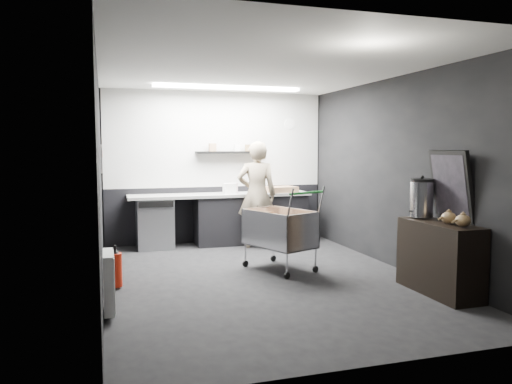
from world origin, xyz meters
name	(u,v)px	position (x,y,z in m)	size (l,w,h in m)	color
floor	(263,278)	(0.00, 0.00, 0.00)	(5.50, 5.50, 0.00)	black
ceiling	(263,69)	(0.00, 0.00, 2.70)	(5.50, 5.50, 0.00)	white
wall_back	(217,167)	(0.00, 2.75, 1.35)	(5.50, 5.50, 0.00)	black
wall_front	(374,195)	(0.00, -2.75, 1.35)	(5.50, 5.50, 0.00)	black
wall_left	(100,178)	(-2.00, 0.00, 1.35)	(5.50, 5.50, 0.00)	black
wall_right	(399,173)	(2.00, 0.00, 1.35)	(5.50, 5.50, 0.00)	black
kitchen_wall_panel	(217,140)	(0.00, 2.73, 1.85)	(3.95, 0.02, 1.70)	silver
dado_panel	(217,214)	(0.00, 2.73, 0.50)	(3.95, 0.02, 1.00)	black
floating_shelf	(229,152)	(0.20, 2.62, 1.62)	(1.20, 0.22, 0.04)	black
wall_clock	(290,124)	(1.40, 2.72, 2.15)	(0.20, 0.20, 0.03)	white
poster	(102,159)	(-1.98, 1.30, 1.55)	(0.02, 0.30, 0.40)	silver
poster_red_band	(102,154)	(-1.98, 1.30, 1.62)	(0.01, 0.22, 0.10)	red
radiator	(109,282)	(-1.94, -0.90, 0.35)	(0.10, 0.50, 0.60)	white
ceiling_strip	(228,88)	(0.00, 1.85, 2.67)	(2.40, 0.20, 0.04)	white
prep_counter	(228,218)	(0.14, 2.42, 0.46)	(3.20, 0.61, 0.90)	black
person	(257,195)	(0.52, 1.97, 0.91)	(0.66, 0.43, 1.81)	beige
shopping_cart	(279,231)	(0.37, 0.39, 0.54)	(0.98, 1.25, 1.14)	silver
sideboard	(439,248)	(1.78, -1.21, 0.54)	(0.48, 1.12, 1.68)	black
fire_extinguisher	(116,269)	(-1.85, 0.08, 0.25)	(0.15, 0.15, 0.51)	#B51E0C
cardboard_box	(281,189)	(1.11, 2.37, 0.95)	(0.51, 0.39, 0.10)	#A17A56
pink_tub	(233,188)	(0.22, 2.42, 0.99)	(0.18, 0.18, 0.18)	beige
white_container	(229,189)	(0.14, 2.37, 0.99)	(0.20, 0.16, 0.18)	white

